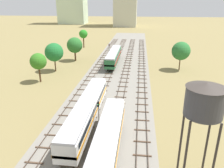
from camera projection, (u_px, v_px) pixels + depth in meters
name	position (u px, v px, depth m)	size (l,w,h in m)	color
ground_plane	(115.00, 81.00, 54.71)	(480.00, 480.00, 0.00)	olive
ballast_bed	(115.00, 81.00, 54.71)	(17.16, 176.00, 0.01)	gray
track_far_left	(90.00, 78.00, 56.35)	(2.40, 126.00, 0.29)	#47382D
track_left	(107.00, 79.00, 55.84)	(2.40, 126.00, 0.29)	#47382D
track_centre_left	(124.00, 80.00, 55.34)	(2.40, 126.00, 0.29)	#47382D
track_centre	(142.00, 81.00, 54.83)	(2.40, 126.00, 0.29)	#47382D
passenger_coach_centre_left_nearest	(105.00, 150.00, 25.48)	(2.96, 22.00, 3.80)	beige
passenger_coach_left_near	(87.00, 110.00, 34.83)	(2.96, 22.00, 3.80)	white
diesel_railcar_left_mid	(114.00, 56.00, 68.90)	(2.96, 20.50, 3.80)	#286638
water_tower	(205.00, 101.00, 21.23)	(3.88, 3.88, 11.54)	#2D2826
signal_post_nearest	(99.00, 112.00, 32.93)	(0.28, 0.47, 4.97)	gray
signal_post_near	(109.00, 49.00, 74.19)	(0.28, 0.47, 5.32)	gray
lineside_tree_0	(181.00, 51.00, 61.67)	(5.11, 5.11, 8.10)	#4C331E
lineside_tree_1	(75.00, 45.00, 71.74)	(5.02, 5.02, 7.67)	#4C331E
lineside_tree_2	(38.00, 61.00, 52.51)	(3.91, 3.91, 7.14)	#4C331E
lineside_tree_3	(83.00, 34.00, 91.95)	(3.52, 3.52, 7.47)	#4C331E
lineside_tree_4	(54.00, 52.00, 60.73)	(5.04, 5.04, 7.93)	#4C331E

